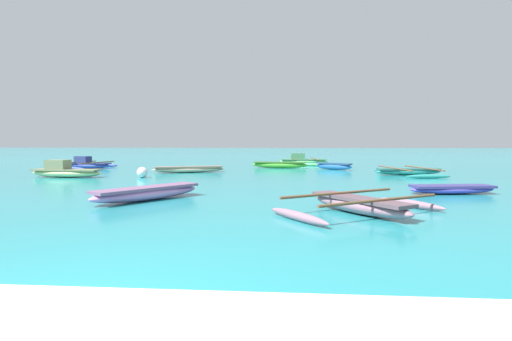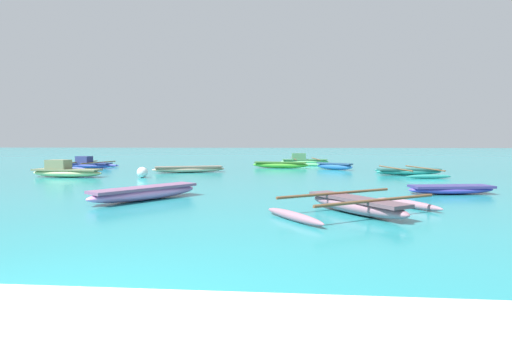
% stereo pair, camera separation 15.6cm
% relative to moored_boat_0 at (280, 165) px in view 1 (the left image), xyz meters
% --- Properties ---
extents(moored_boat_0, '(3.70, 1.11, 0.41)m').
position_rel_moored_boat_0_xyz_m(moored_boat_0, '(0.00, 0.00, 0.00)').
color(moored_boat_0, green).
rests_on(moored_boat_0, ground_plane).
extents(moored_boat_1, '(3.58, 1.03, 0.84)m').
position_rel_moored_boat_0_xyz_m(moored_boat_1, '(-10.16, -7.70, 0.07)').
color(moored_boat_1, '#C5D38E').
rests_on(moored_boat_1, ground_plane).
extents(moored_boat_2, '(2.94, 1.23, 0.28)m').
position_rel_moored_boat_0_xyz_m(moored_boat_2, '(5.89, -12.62, -0.07)').
color(moored_boat_2, '#5145BB').
rests_on(moored_boat_2, ground_plane).
extents(moored_boat_3, '(3.73, 4.61, 0.85)m').
position_rel_moored_boat_0_xyz_m(moored_boat_3, '(1.67, 4.59, 0.05)').
color(moored_boat_3, '#72D986').
rests_on(moored_boat_3, ground_plane).
extents(moored_boat_4, '(4.01, 2.06, 0.35)m').
position_rel_moored_boat_0_xyz_m(moored_boat_4, '(-4.98, -4.27, -0.03)').
color(moored_boat_4, beige).
rests_on(moored_boat_4, ground_plane).
extents(moored_boat_5, '(2.69, 3.36, 0.39)m').
position_rel_moored_boat_0_xyz_m(moored_boat_5, '(-3.55, -14.80, -0.01)').
color(moored_boat_5, '#CF85C9').
rests_on(moored_boat_5, ground_plane).
extents(moored_boat_6, '(4.26, 3.81, 0.44)m').
position_rel_moored_boat_0_xyz_m(moored_boat_6, '(2.21, -16.55, -0.03)').
color(moored_boat_6, gray).
rests_on(moored_boat_6, ground_plane).
extents(moored_boat_7, '(3.50, 4.61, 0.39)m').
position_rel_moored_boat_0_xyz_m(moored_boat_7, '(6.75, -4.96, -0.05)').
color(moored_boat_7, teal).
rests_on(moored_boat_7, ground_plane).
extents(moored_boat_8, '(2.26, 1.98, 0.42)m').
position_rel_moored_boat_0_xyz_m(moored_boat_8, '(3.36, -1.26, 0.00)').
color(moored_boat_8, '#2965AD').
rests_on(moored_boat_8, ground_plane).
extents(moored_boat_9, '(3.32, 3.88, 0.78)m').
position_rel_moored_boat_0_xyz_m(moored_boat_9, '(-12.40, -1.22, 0.03)').
color(moored_boat_9, '#3D4AAE').
rests_on(moored_boat_9, ground_plane).
extents(mooring_buoy_0, '(0.51, 0.51, 0.51)m').
position_rel_moored_boat_0_xyz_m(mooring_buoy_0, '(-6.37, -7.64, 0.02)').
color(mooring_buoy_0, white).
rests_on(mooring_buoy_0, ground_plane).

